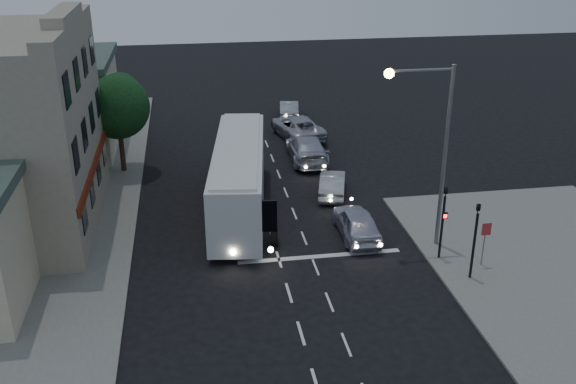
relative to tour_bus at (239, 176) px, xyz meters
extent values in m
plane|color=black|center=(1.33, -7.90, -2.08)|extent=(120.00, 120.00, 0.00)
cube|color=slate|center=(-11.67, 0.10, -2.02)|extent=(12.00, 50.00, 0.12)
cube|color=silver|center=(1.33, -14.90, -2.08)|extent=(0.12, 1.60, 0.01)
cube|color=silver|center=(1.33, -11.90, -2.08)|extent=(0.12, 1.60, 0.01)
cube|color=silver|center=(1.33, -8.90, -2.08)|extent=(0.12, 1.60, 0.01)
cube|color=silver|center=(1.33, -5.90, -2.08)|extent=(0.12, 1.60, 0.01)
cube|color=silver|center=(1.33, -2.90, -2.08)|extent=(0.12, 1.60, 0.01)
cube|color=silver|center=(1.33, 0.10, -2.08)|extent=(0.12, 1.60, 0.01)
cube|color=silver|center=(1.33, 3.10, -2.08)|extent=(0.12, 1.60, 0.01)
cube|color=silver|center=(1.33, 6.10, -2.08)|extent=(0.12, 1.60, 0.01)
cube|color=silver|center=(1.33, 9.10, -2.08)|extent=(0.12, 1.60, 0.01)
cube|color=silver|center=(2.93, -12.90, -2.08)|extent=(0.10, 1.50, 0.01)
cube|color=silver|center=(2.93, -9.90, -2.08)|extent=(0.10, 1.50, 0.01)
cube|color=silver|center=(2.93, -6.90, -2.08)|extent=(0.10, 1.50, 0.01)
cube|color=silver|center=(2.93, -3.90, -2.08)|extent=(0.10, 1.50, 0.01)
cube|color=silver|center=(2.93, -0.90, -2.08)|extent=(0.10, 1.50, 0.01)
cube|color=silver|center=(2.93, 2.10, -2.08)|extent=(0.10, 1.50, 0.01)
cube|color=silver|center=(2.93, 5.10, -2.08)|extent=(0.10, 1.50, 0.01)
cube|color=silver|center=(2.93, 8.10, -2.08)|extent=(0.10, 1.50, 0.01)
cube|color=silver|center=(2.93, 11.10, -2.08)|extent=(0.10, 1.50, 0.01)
cube|color=silver|center=(3.33, -5.90, -2.08)|extent=(8.00, 0.35, 0.01)
cube|color=silver|center=(0.00, 0.00, -0.05)|extent=(4.21, 12.77, 3.34)
cube|color=silver|center=(0.00, 0.00, 1.68)|extent=(3.74, 12.30, 0.19)
cube|color=black|center=(0.00, -6.22, 0.48)|extent=(2.40, 0.43, 1.57)
cube|color=black|center=(1.32, 0.52, 0.63)|extent=(1.39, 10.37, 0.94)
cube|color=black|center=(-1.32, 0.52, 0.63)|extent=(1.39, 10.37, 0.94)
cube|color=red|center=(1.33, 1.04, -0.52)|extent=(0.77, 5.70, 1.46)
cube|color=red|center=(-1.33, 1.04, -0.52)|extent=(0.77, 5.70, 1.46)
cylinder|color=black|center=(-1.31, -4.39, -1.56)|extent=(0.50, 1.08, 1.04)
cylinder|color=black|center=(1.31, -4.39, -1.56)|extent=(0.50, 1.08, 1.04)
cylinder|color=black|center=(-1.31, 2.61, -1.56)|extent=(0.50, 1.08, 1.04)
cylinder|color=black|center=(1.31, 2.61, -1.56)|extent=(0.50, 1.08, 1.04)
cylinder|color=black|center=(-1.31, 4.39, -1.56)|extent=(0.50, 1.08, 1.04)
cylinder|color=black|center=(1.31, 4.39, -1.56)|extent=(0.50, 1.08, 1.04)
cylinder|color=#FFF2CC|center=(-0.89, -6.29, -1.30)|extent=(0.28, 0.09, 0.27)
cylinder|color=#FFF2CC|center=(0.89, -6.29, -1.30)|extent=(0.28, 0.09, 0.27)
imported|color=silver|center=(5.63, -4.10, -1.31)|extent=(1.87, 4.57, 1.55)
imported|color=#B9B9B9|center=(5.58, 1.33, -1.40)|extent=(2.46, 4.38, 1.37)
imported|color=#B2B6C1|center=(5.17, 7.29, -1.25)|extent=(2.45, 5.81, 1.68)
imported|color=#AFAFB8|center=(5.38, 12.20, -1.26)|extent=(3.82, 6.32, 1.64)
imported|color=#A2A3A7|center=(5.60, 17.36, -1.38)|extent=(2.09, 4.42, 1.40)
cylinder|color=black|center=(8.93, -7.10, -0.36)|extent=(0.12, 0.12, 3.20)
imported|color=black|center=(8.93, -7.10, 1.69)|extent=(0.15, 0.18, 0.90)
cube|color=black|center=(8.93, -7.28, 0.34)|extent=(0.25, 0.12, 0.30)
cube|color=#FF0C0C|center=(8.93, -7.35, 0.34)|extent=(0.16, 0.02, 0.18)
cylinder|color=black|center=(9.63, -9.10, -0.36)|extent=(0.12, 0.12, 3.20)
imported|color=black|center=(9.63, -9.10, 1.69)|extent=(0.18, 0.15, 0.90)
cylinder|color=slate|center=(10.63, -8.10, -0.96)|extent=(0.06, 0.06, 2.00)
cube|color=#AA242A|center=(10.63, -8.17, -0.06)|extent=(0.45, 0.03, 0.60)
cylinder|color=slate|center=(9.33, -5.70, 2.54)|extent=(0.20, 0.20, 9.00)
cylinder|color=slate|center=(7.83, -5.70, 6.84)|extent=(3.00, 0.12, 0.12)
sphere|color=#FFBF59|center=(6.33, -5.70, 6.74)|extent=(0.44, 0.44, 0.44)
cube|color=gray|center=(-8.17, 0.10, 8.29)|extent=(1.00, 12.00, 0.50)
cube|color=gray|center=(-8.17, 0.10, 8.79)|extent=(1.00, 6.00, 0.50)
cube|color=maroon|center=(-7.62, 0.10, 1.04)|extent=(0.15, 12.00, 0.50)
cube|color=black|center=(-7.65, -4.40, 0.24)|extent=(0.06, 1.30, 1.50)
cube|color=black|center=(-7.65, -1.40, 0.24)|extent=(0.06, 1.30, 1.50)
cube|color=black|center=(-7.65, 1.60, 0.24)|extent=(0.06, 1.30, 1.50)
cube|color=black|center=(-7.65, 4.60, 0.24)|extent=(0.06, 1.30, 1.50)
cube|color=black|center=(-7.65, -4.40, 3.24)|extent=(0.06, 1.30, 1.50)
cube|color=black|center=(-7.65, -1.40, 3.24)|extent=(0.06, 1.30, 1.50)
cube|color=black|center=(-7.65, 1.60, 3.24)|extent=(0.06, 1.30, 1.50)
cube|color=black|center=(-7.65, 4.60, 3.24)|extent=(0.06, 1.30, 1.50)
cube|color=black|center=(-7.65, -4.40, 6.24)|extent=(0.06, 1.30, 1.50)
cube|color=black|center=(-7.65, -1.40, 6.24)|extent=(0.06, 1.30, 1.50)
cube|color=black|center=(-7.65, 1.60, 6.24)|extent=(0.06, 1.30, 1.50)
cube|color=black|center=(-7.65, 4.60, 6.24)|extent=(0.06, 1.30, 1.50)
cube|color=#C7BB92|center=(-12.17, 12.10, 1.04)|extent=(9.00, 9.00, 6.00)
cube|color=#415149|center=(-12.17, 12.10, 4.29)|extent=(9.40, 9.40, 0.50)
cylinder|color=black|center=(-6.87, 7.10, -0.56)|extent=(0.32, 0.32, 2.80)
sphere|color=black|center=(-6.87, 7.10, 2.24)|extent=(4.00, 4.00, 4.00)
sphere|color=#24642C|center=(-6.67, 7.70, 2.94)|extent=(2.60, 2.60, 2.60)
sphere|color=black|center=(-7.17, 6.50, 2.64)|extent=(2.40, 2.40, 2.40)
camera|label=1|loc=(-2.53, -32.66, 13.14)|focal=40.00mm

